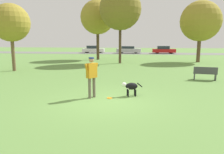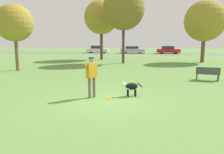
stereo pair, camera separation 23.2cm
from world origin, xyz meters
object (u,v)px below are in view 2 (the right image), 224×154
at_px(person, 92,73).
at_px(tree_far_right, 205,21).
at_px(tree_near_left, 14,23).
at_px(tree_far_left, 101,17).
at_px(parked_car_white, 97,49).
at_px(dog, 131,87).
at_px(frisbee, 110,98).
at_px(parked_car_red, 168,50).
at_px(tree_mid_center, 124,9).
at_px(parked_car_silver, 133,50).
at_px(park_bench, 208,73).

distance_m(person, tree_far_right, 19.04).
distance_m(tree_near_left, tree_far_left, 12.17).
height_order(person, parked_car_white, person).
distance_m(dog, tree_far_left, 19.28).
distance_m(frisbee, tree_near_left, 12.21).
bearing_deg(parked_car_white, tree_far_left, -78.10).
distance_m(parked_car_white, parked_car_red, 13.21).
relative_size(frisbee, tree_mid_center, 0.03).
relative_size(dog, parked_car_silver, 0.21).
distance_m(dog, tree_near_left, 12.48).
xyz_separation_m(dog, parked_car_silver, (-1.81, 31.58, 0.22)).
bearing_deg(tree_far_left, tree_mid_center, -51.99).
distance_m(tree_mid_center, parked_car_red, 19.33).
height_order(tree_near_left, tree_far_right, tree_far_right).
distance_m(tree_near_left, tree_mid_center, 10.79).
distance_m(person, parked_car_red, 32.51).
relative_size(tree_mid_center, parked_car_red, 1.91).
height_order(person, frisbee, person).
distance_m(parked_car_silver, park_bench, 27.70).
bearing_deg(frisbee, tree_far_right, 64.93).
relative_size(tree_mid_center, tree_far_right, 1.16).
distance_m(tree_far_left, park_bench, 17.10).
height_order(frisbee, tree_far_right, tree_far_right).
bearing_deg(tree_mid_center, dog, -82.68).
xyz_separation_m(frisbee, parked_car_silver, (-0.92, 32.06, 0.65)).
bearing_deg(parked_car_red, tree_far_right, -81.93).
bearing_deg(parked_car_red, tree_far_left, -126.09).
bearing_deg(parked_car_silver, tree_near_left, -106.82).
xyz_separation_m(tree_near_left, tree_mid_center, (8.04, 6.95, 1.83)).
height_order(tree_far_right, tree_far_left, tree_far_left).
distance_m(parked_car_white, park_bench, 30.13).
height_order(parked_car_silver, park_bench, parked_car_silver).
distance_m(tree_mid_center, parked_car_silver, 18.41).
bearing_deg(park_bench, person, 49.17).
height_order(frisbee, parked_car_white, parked_car_white).
xyz_separation_m(tree_mid_center, parked_car_red, (6.38, 17.55, -4.98)).
height_order(tree_near_left, tree_mid_center, tree_mid_center).
height_order(dog, park_bench, park_bench).
xyz_separation_m(tree_near_left, parked_car_silver, (8.02, 24.67, -3.17)).
relative_size(person, frisbee, 7.17).
bearing_deg(parked_car_silver, parked_car_white, 179.86).
xyz_separation_m(dog, tree_mid_center, (-1.78, 13.86, 5.22)).
bearing_deg(parked_car_red, person, -101.62).
distance_m(frisbee, tree_mid_center, 15.45).
distance_m(person, dog, 1.85).
bearing_deg(tree_mid_center, park_bench, -55.95).
distance_m(frisbee, tree_far_right, 18.92).
bearing_deg(parked_car_white, tree_near_left, -95.59).
bearing_deg(tree_far_left, person, -79.77).
distance_m(dog, parked_car_red, 31.74).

